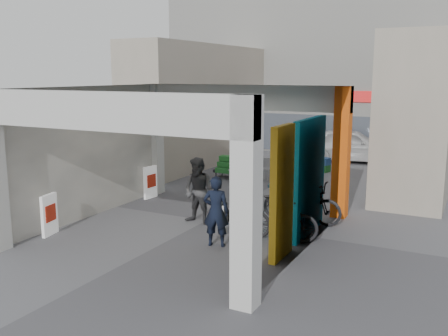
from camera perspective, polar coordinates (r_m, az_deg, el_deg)
The scene contains 21 objects.
ground at distance 13.23m, azimuth -2.02°, elevation -6.03°, with size 90.00×90.00×0.00m, color #58595E.
arcade_canopy at distance 11.79m, azimuth -1.77°, elevation 3.36°, with size 6.40×6.45×6.40m.
far_building at distance 25.79m, azimuth 13.66°, elevation 10.82°, with size 18.00×4.08×8.00m.
plaza_bldg_left at distance 21.46m, azimuth -2.71°, elevation 7.20°, with size 2.00×9.00×5.00m, color #A99C8C.
plaza_bldg_right at distance 18.65m, azimuth 22.11°, elevation 5.91°, with size 2.00×9.00×5.00m, color #A99C8C.
bollard_left at distance 15.77m, azimuth -2.69°, elevation -1.63°, with size 0.09×0.09×0.89m, color gray.
bollard_center at distance 14.97m, azimuth 2.50°, elevation -2.18°, with size 0.09×0.09×0.95m, color gray.
bollard_right at distance 14.52m, azimuth 7.63°, elevation -2.67°, with size 0.09×0.09×0.95m, color gray.
advert_board_near at distance 12.65m, azimuth -19.33°, elevation -5.05°, with size 0.19×0.56×1.00m.
advert_board_far at distance 15.64m, azimuth -8.40°, elevation -1.60°, with size 0.15×0.56×1.00m.
cafe_set at distance 18.26m, azimuth 3.00°, elevation -0.44°, with size 1.32×1.07×0.80m.
produce_stand at distance 18.52m, azimuth 0.80°, elevation -0.17°, with size 1.20×0.65×0.79m.
crate_stack at distance 20.08m, azimuth 11.31°, elevation 0.38°, with size 0.54×0.47×0.56m.
border_collie at distance 13.08m, azimuth -0.05°, elevation -4.96°, with size 0.26×0.50×0.70m.
man_with_dog at distance 11.14m, azimuth -0.92°, elevation -4.96°, with size 0.58×0.38×1.60m, color black.
man_back_turned at distance 12.80m, azimuth -2.91°, elevation -2.63°, with size 0.83×0.65×1.72m, color #3A3A3D.
man_elderly at distance 14.30m, azimuth 6.69°, elevation -1.10°, with size 0.88×0.57×1.80m, color #5586A5.
man_crates at distance 20.50m, azimuth 7.88°, elevation 2.54°, with size 1.09×0.46×1.86m, color black.
bicycle_front at distance 13.05m, azimuth 8.88°, elevation -3.89°, with size 0.73×2.08×1.09m, color black.
bicycle_rear at distance 11.58m, azimuth 6.39°, elevation -5.78°, with size 0.50×1.78×1.07m, color black.
white_van at distance 22.59m, azimuth 14.27°, elevation 2.54°, with size 1.72×4.27×1.45m, color silver.
Camera 1 is at (6.24, -11.03, 3.81)m, focal length 40.00 mm.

